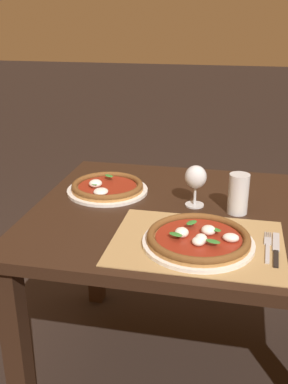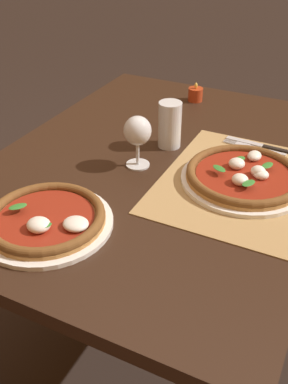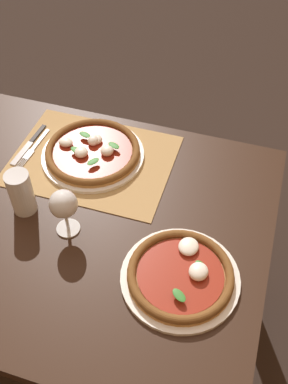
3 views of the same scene
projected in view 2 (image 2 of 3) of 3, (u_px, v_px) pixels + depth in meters
The scene contains 10 objects.
ground_plane at pixel (158, 325), 1.76m from camera, with size 24.00×24.00×0.00m, color black.
dining_table at pixel (161, 188), 1.40m from camera, with size 1.28×0.95×0.74m.
paper_placemat at pixel (237, 182), 1.24m from camera, with size 0.53×0.40×0.00m, color #A88451.
pizza_near at pixel (244, 176), 1.23m from camera, with size 0.34×0.34×0.05m.
pizza_far at pixel (47, 219), 1.07m from camera, with size 0.32×0.32×0.05m.
wine_glass at pixel (138, 133), 1.26m from camera, with size 0.08×0.08×0.16m.
pint_glass at pixel (170, 126), 1.39m from camera, with size 0.07×0.07×0.15m.
fork at pixel (253, 147), 1.40m from camera, with size 0.03×0.20×0.00m.
knife at pixel (259, 145), 1.42m from camera, with size 0.03×0.22×0.01m.
votive_candle at pixel (195, 95), 1.72m from camera, with size 0.06×0.06×0.07m.
Camera 2 is at (-1.08, -0.47, 1.41)m, focal length 42.00 mm.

